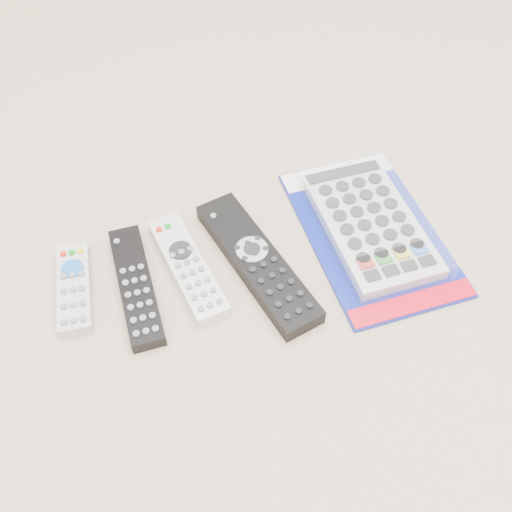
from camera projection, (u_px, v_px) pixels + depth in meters
name	position (u px, v px, depth m)	size (l,w,h in m)	color
remote_small_grey	(74.00, 288.00, 0.78)	(0.07, 0.15, 0.02)	#B1B1B4
remote_slim_black	(136.00, 286.00, 0.78)	(0.06, 0.20, 0.02)	black
remote_silver_dvd	(188.00, 267.00, 0.80)	(0.06, 0.20, 0.02)	silver
remote_large_black	(257.00, 262.00, 0.81)	(0.10, 0.26, 0.03)	black
jumbo_remote_packaged	(370.00, 223.00, 0.84)	(0.21, 0.32, 0.04)	navy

